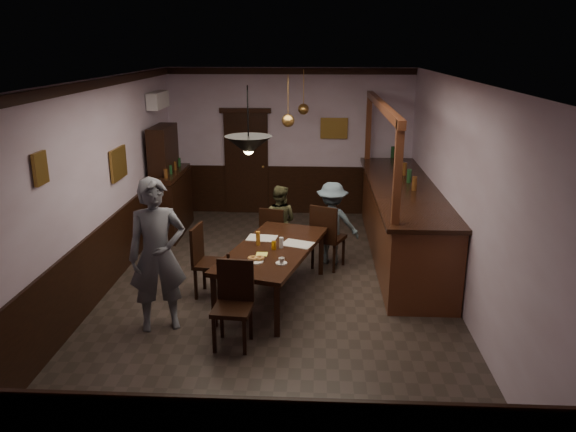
# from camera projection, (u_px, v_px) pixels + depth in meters

# --- Properties ---
(room) EXTENTS (5.01, 8.01, 3.01)m
(room) POSITION_uv_depth(u_px,v_px,m) (276.00, 192.00, 7.71)
(room) COLOR #2D2621
(room) RESTS_ON ground
(dining_table) EXTENTS (1.55, 2.39, 0.75)m
(dining_table) POSITION_uv_depth(u_px,v_px,m) (273.00, 252.00, 7.77)
(dining_table) COLOR black
(dining_table) RESTS_ON ground
(chair_far_left) EXTENTS (0.50, 0.50, 0.94)m
(chair_far_left) POSITION_uv_depth(u_px,v_px,m) (274.00, 232.00, 9.11)
(chair_far_left) COLOR black
(chair_far_left) RESTS_ON ground
(chair_far_right) EXTENTS (0.61, 0.61, 1.06)m
(chair_far_right) POSITION_uv_depth(u_px,v_px,m) (326.00, 234.00, 8.82)
(chair_far_right) COLOR black
(chair_far_right) RESTS_ON ground
(chair_near) EXTENTS (0.48, 0.48, 1.02)m
(chair_near) POSITION_uv_depth(u_px,v_px,m) (234.00, 300.00, 6.62)
(chair_near) COLOR black
(chair_near) RESTS_ON ground
(chair_side) EXTENTS (0.50, 0.50, 1.03)m
(chair_side) POSITION_uv_depth(u_px,v_px,m) (206.00, 258.00, 7.90)
(chair_side) COLOR black
(chair_side) RESTS_ON ground
(person_standing) EXTENTS (0.82, 0.67, 1.94)m
(person_standing) POSITION_uv_depth(u_px,v_px,m) (157.00, 255.00, 6.87)
(person_standing) COLOR slate
(person_standing) RESTS_ON ground
(person_seated_left) EXTENTS (0.70, 0.61, 1.23)m
(person_seated_left) POSITION_uv_depth(u_px,v_px,m) (279.00, 221.00, 9.33)
(person_seated_left) COLOR #4A492C
(person_seated_left) RESTS_ON ground
(person_seated_right) EXTENTS (0.92, 0.59, 1.35)m
(person_seated_right) POSITION_uv_depth(u_px,v_px,m) (332.00, 223.00, 9.04)
(person_seated_right) COLOR slate
(person_seated_right) RESTS_ON ground
(newspaper_left) EXTENTS (0.46, 0.35, 0.01)m
(newspaper_left) POSITION_uv_depth(u_px,v_px,m) (262.00, 238.00, 8.12)
(newspaper_left) COLOR silver
(newspaper_left) RESTS_ON dining_table
(newspaper_right) EXTENTS (0.50, 0.43, 0.01)m
(newspaper_right) POSITION_uv_depth(u_px,v_px,m) (298.00, 244.00, 7.89)
(newspaper_right) COLOR silver
(newspaper_right) RESTS_ON dining_table
(napkin) EXTENTS (0.18, 0.18, 0.00)m
(napkin) POSITION_uv_depth(u_px,v_px,m) (262.00, 254.00, 7.51)
(napkin) COLOR #FEFF5D
(napkin) RESTS_ON dining_table
(saucer) EXTENTS (0.15, 0.15, 0.01)m
(saucer) POSITION_uv_depth(u_px,v_px,m) (281.00, 263.00, 7.19)
(saucer) COLOR white
(saucer) RESTS_ON dining_table
(coffee_cup) EXTENTS (0.10, 0.10, 0.07)m
(coffee_cup) POSITION_uv_depth(u_px,v_px,m) (282.00, 261.00, 7.16)
(coffee_cup) COLOR white
(coffee_cup) RESTS_ON saucer
(pastry_plate) EXTENTS (0.22, 0.22, 0.01)m
(pastry_plate) POSITION_uv_depth(u_px,v_px,m) (255.00, 261.00, 7.25)
(pastry_plate) COLOR white
(pastry_plate) RESTS_ON dining_table
(pastry_ring_a) EXTENTS (0.13, 0.13, 0.04)m
(pastry_ring_a) POSITION_uv_depth(u_px,v_px,m) (253.00, 258.00, 7.28)
(pastry_ring_a) COLOR #C68C47
(pastry_ring_a) RESTS_ON pastry_plate
(pastry_ring_b) EXTENTS (0.13, 0.13, 0.04)m
(pastry_ring_b) POSITION_uv_depth(u_px,v_px,m) (260.00, 258.00, 7.28)
(pastry_ring_b) COLOR #C68C47
(pastry_ring_b) RESTS_ON pastry_plate
(soda_can) EXTENTS (0.07, 0.07, 0.12)m
(soda_can) POSITION_uv_depth(u_px,v_px,m) (274.00, 245.00, 7.67)
(soda_can) COLOR orange
(soda_can) RESTS_ON dining_table
(beer_glass) EXTENTS (0.06, 0.06, 0.20)m
(beer_glass) POSITION_uv_depth(u_px,v_px,m) (258.00, 238.00, 7.82)
(beer_glass) COLOR #BF721E
(beer_glass) RESTS_ON dining_table
(water_glass) EXTENTS (0.06, 0.06, 0.15)m
(water_glass) POSITION_uv_depth(u_px,v_px,m) (281.00, 243.00, 7.72)
(water_glass) COLOR silver
(water_glass) RESTS_ON dining_table
(pepper_mill) EXTENTS (0.04, 0.04, 0.14)m
(pepper_mill) POSITION_uv_depth(u_px,v_px,m) (228.00, 259.00, 7.16)
(pepper_mill) COLOR black
(pepper_mill) RESTS_ON dining_table
(sideboard) EXTENTS (0.55, 1.53, 2.02)m
(sideboard) POSITION_uv_depth(u_px,v_px,m) (168.00, 191.00, 10.46)
(sideboard) COLOR black
(sideboard) RESTS_ON ground
(bar_counter) EXTENTS (1.07, 4.59, 2.57)m
(bar_counter) POSITION_uv_depth(u_px,v_px,m) (402.00, 219.00, 9.34)
(bar_counter) COLOR #4B2514
(bar_counter) RESTS_ON ground
(door_back) EXTENTS (0.90, 0.06, 2.10)m
(door_back) POSITION_uv_depth(u_px,v_px,m) (246.00, 164.00, 11.66)
(door_back) COLOR black
(door_back) RESTS_ON ground
(ac_unit) EXTENTS (0.20, 0.85, 0.30)m
(ac_unit) POSITION_uv_depth(u_px,v_px,m) (158.00, 100.00, 10.31)
(ac_unit) COLOR white
(ac_unit) RESTS_ON ground
(picture_left_small) EXTENTS (0.04, 0.28, 0.36)m
(picture_left_small) POSITION_uv_depth(u_px,v_px,m) (40.00, 168.00, 6.11)
(picture_left_small) COLOR olive
(picture_left_small) RESTS_ON ground
(picture_left_large) EXTENTS (0.04, 0.62, 0.48)m
(picture_left_large) POSITION_uv_depth(u_px,v_px,m) (119.00, 164.00, 8.53)
(picture_left_large) COLOR olive
(picture_left_large) RESTS_ON ground
(picture_back) EXTENTS (0.55, 0.04, 0.42)m
(picture_back) POSITION_uv_depth(u_px,v_px,m) (334.00, 128.00, 11.36)
(picture_back) COLOR olive
(picture_back) RESTS_ON ground
(pendant_iron) EXTENTS (0.56, 0.56, 0.80)m
(pendant_iron) POSITION_uv_depth(u_px,v_px,m) (249.00, 145.00, 6.56)
(pendant_iron) COLOR black
(pendant_iron) RESTS_ON ground
(pendant_brass_mid) EXTENTS (0.20, 0.20, 0.81)m
(pendant_brass_mid) POSITION_uv_depth(u_px,v_px,m) (288.00, 121.00, 8.73)
(pendant_brass_mid) COLOR #BF8C3F
(pendant_brass_mid) RESTS_ON ground
(pendant_brass_far) EXTENTS (0.20, 0.20, 0.81)m
(pendant_brass_far) POSITION_uv_depth(u_px,v_px,m) (303.00, 109.00, 10.23)
(pendant_brass_far) COLOR #BF8C3F
(pendant_brass_far) RESTS_ON ground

